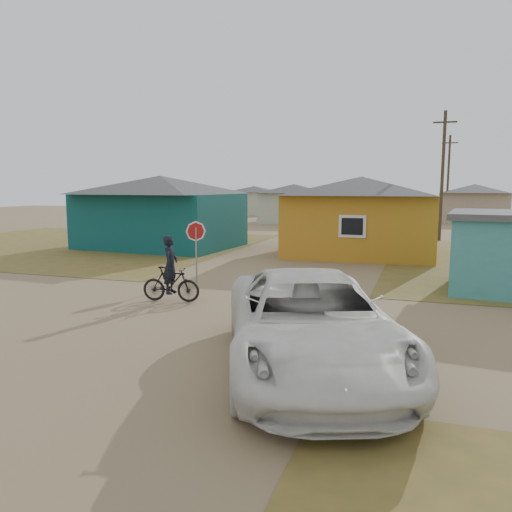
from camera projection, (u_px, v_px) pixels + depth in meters
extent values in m
plane|color=#89714F|center=(196.00, 320.00, 12.90)|extent=(120.00, 120.00, 0.00)
cube|color=olive|center=(75.00, 244.00, 29.50)|extent=(20.00, 18.00, 0.00)
cube|color=#0B3F40|center=(161.00, 221.00, 28.03)|extent=(8.40, 6.54, 3.00)
pyramid|color=#3B3B3E|center=(160.00, 185.00, 27.75)|extent=(8.93, 7.08, 1.00)
cube|color=#BD7D1D|center=(360.00, 225.00, 25.05)|extent=(7.21, 6.24, 3.00)
pyramid|color=#3B3B3E|center=(361.00, 186.00, 24.77)|extent=(7.72, 6.76, 0.90)
cube|color=silver|center=(352.00, 226.00, 22.18)|extent=(1.20, 0.06, 1.00)
cube|color=black|center=(352.00, 226.00, 22.15)|extent=(0.95, 0.04, 0.75)
cube|color=#AFB79E|center=(294.00, 208.00, 46.51)|extent=(6.49, 5.60, 2.80)
pyramid|color=#3B3B3E|center=(294.00, 188.00, 46.26)|extent=(7.04, 6.15, 0.80)
cube|color=tan|center=(474.00, 208.00, 47.12)|extent=(6.41, 5.50, 2.80)
pyramid|color=#3B3B3E|center=(475.00, 188.00, 46.86)|extent=(6.95, 6.05, 0.80)
cube|color=#AFB79E|center=(254.00, 203.00, 60.30)|extent=(5.75, 5.28, 2.70)
pyramid|color=#3B3B3E|center=(254.00, 189.00, 60.06)|extent=(6.28, 5.81, 0.70)
cylinder|color=#423627|center=(442.00, 177.00, 30.95)|extent=(0.20, 0.20, 8.00)
cube|color=#423627|center=(445.00, 122.00, 30.49)|extent=(1.40, 0.10, 0.10)
cylinder|color=#423627|center=(448.00, 180.00, 45.66)|extent=(0.20, 0.20, 8.00)
cube|color=#423627|center=(450.00, 143.00, 45.20)|extent=(1.40, 0.10, 0.10)
cylinder|color=gray|center=(196.00, 255.00, 17.66)|extent=(0.06, 0.06, 1.99)
imported|color=black|center=(171.00, 284.00, 14.89)|extent=(1.81, 0.74, 1.06)
imported|color=black|center=(170.00, 265.00, 14.81)|extent=(0.50, 0.69, 1.74)
imported|color=silver|center=(310.00, 323.00, 9.33)|extent=(5.09, 7.10, 1.80)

